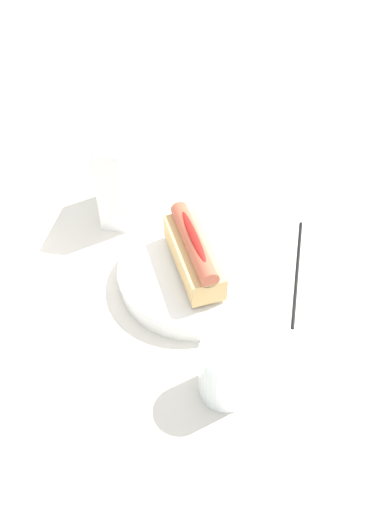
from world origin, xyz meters
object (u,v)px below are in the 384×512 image
(serving_bowl, at_px, (192,273))
(water_glass, at_px, (227,371))
(napkin_box, at_px, (120,175))
(chopstick_near, at_px, (298,270))
(hotdog_front, at_px, (192,252))

(serving_bowl, relative_size, water_glass, 2.50)
(water_glass, distance_m, napkin_box, 0.38)
(chopstick_near, bearing_deg, napkin_box, 74.01)
(hotdog_front, bearing_deg, napkin_box, 35.94)
(serving_bowl, xyz_separation_m, chopstick_near, (0.02, -0.16, -0.02))
(napkin_box, distance_m, chopstick_near, 0.32)
(serving_bowl, height_order, hotdog_front, hotdog_front)
(napkin_box, height_order, chopstick_near, napkin_box)
(hotdog_front, relative_size, napkin_box, 1.05)
(water_glass, xyz_separation_m, napkin_box, (0.34, 0.16, 0.03))
(serving_bowl, distance_m, napkin_box, 0.21)
(serving_bowl, distance_m, chopstick_near, 0.16)
(water_glass, bearing_deg, chopstick_near, -30.55)
(chopstick_near, bearing_deg, serving_bowl, 107.75)
(napkin_box, relative_size, chopstick_near, 0.68)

